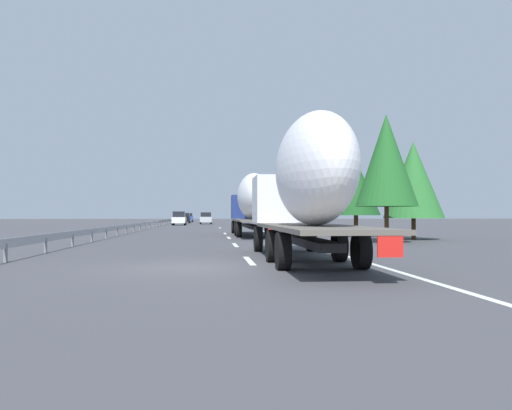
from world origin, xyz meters
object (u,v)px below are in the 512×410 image
road_sign (264,208)px  car_blue_sedan (189,217)px  truck_trailing (306,184)px  car_black_suv (185,218)px  truck_lead (252,201)px  car_silver_hatch (206,218)px  car_white_van (179,218)px

road_sign → car_blue_sedan: bearing=11.5°
road_sign → truck_trailing: bearing=175.7°
car_black_suv → truck_lead: bearing=-172.7°
truck_trailing → car_silver_hatch: bearing=3.0°
car_white_van → truck_lead: bearing=-169.0°
car_blue_sedan → truck_lead: bearing=-174.2°
car_white_van → car_silver_hatch: bearing=-23.5°
truck_lead → car_black_suv: size_ratio=2.98×
car_black_suv → car_white_van: (-19.17, -0.01, 0.05)m
truck_lead → car_white_van: size_ratio=3.27×
truck_lead → truck_trailing: (-20.68, -0.00, 0.02)m
truck_lead → car_black_suv: 57.18m
car_silver_hatch → road_sign: 26.25m
truck_lead → truck_trailing: truck_trailing is taller
truck_trailing → car_white_van: size_ratio=3.01×
car_blue_sedan → car_silver_hatch: bearing=-171.6°
car_black_suv → car_white_van: car_white_van is taller
car_silver_hatch → car_blue_sedan: 25.34m
car_black_suv → car_white_van: bearing=-180.0°
truck_trailing → car_blue_sedan: (91.96, 7.20, -1.60)m
car_silver_hatch → car_blue_sedan: car_silver_hatch is taller
car_silver_hatch → car_blue_sedan: (25.07, 3.69, -0.02)m
car_white_van → road_sign: size_ratio=1.33×
truck_lead → car_silver_hatch: truck_lead is taller
car_black_suv → car_blue_sedan: bearing=-0.4°
truck_lead → car_black_suv: truck_lead is taller
truck_trailing → car_black_suv: (77.37, 7.30, -1.60)m
car_white_van → road_sign: 19.69m
truck_trailing → truck_lead: bearing=0.0°
car_black_suv → car_silver_hatch: (-10.48, -3.78, 0.02)m
truck_lead → road_sign: truck_lead is taller
truck_trailing → car_silver_hatch: size_ratio=3.16×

